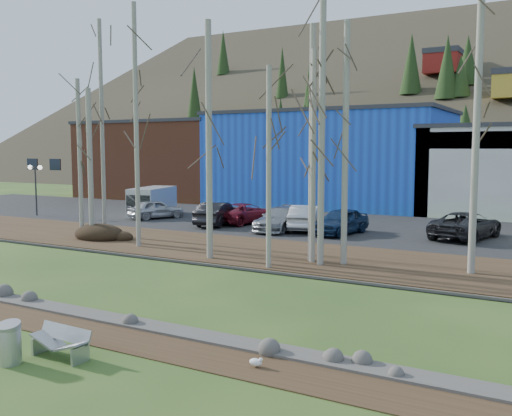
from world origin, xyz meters
The scene contains 33 objects.
dirt_strip centered at (0.00, 2.10, 0.01)m, with size 80.00×1.80×0.03m, color #382616.
near_bank_rocks centered at (0.00, 3.10, 0.00)m, with size 80.00×0.80×0.50m, color #47423D, non-canonical shape.
river centered at (0.00, 7.20, 0.00)m, with size 80.00×8.00×0.90m, color black, non-canonical shape.
far_bank_rocks centered at (0.00, 11.30, 0.00)m, with size 80.00×0.80×0.46m, color #47423D, non-canonical shape.
far_bank centered at (0.00, 14.50, 0.07)m, with size 80.00×7.00×0.15m, color #382616.
parking_lot centered at (0.00, 25.00, 0.07)m, with size 80.00×14.00×0.14m, color black.
building_brick centered at (-24.00, 39.00, 3.91)m, with size 16.32×12.24×7.80m.
building_blue centered at (-6.00, 39.00, 4.16)m, with size 20.40×12.24×8.30m.
hillside centered at (0.00, 84.00, 17.50)m, with size 160.00×72.00×35.00m, color #2D291C, non-canonical shape.
bench_damaged centered at (2.66, 0.31, 0.37)m, with size 1.67×0.61×0.73m.
litter_bin centered at (1.95, -0.58, 0.45)m, with size 0.52×0.52×0.90m, color #A8ABAD.
seagull centered at (7.06, 1.97, 0.15)m, with size 0.38×0.17×0.27m.
dirt_mound centered at (-9.19, 13.59, 0.44)m, with size 3.01×2.12×0.59m, color black.
birch_0 centered at (-10.26, 13.39, 4.44)m, with size 0.23×0.23×8.58m.
birch_1 centered at (-9.70, 14.56, 6.08)m, with size 0.22×0.22×11.85m.
birch_2 centered at (-9.43, 13.32, 4.16)m, with size 0.28×0.28×8.03m.
birch_3 centered at (-5.67, 12.73, 6.07)m, with size 0.23×0.23×11.85m.
birch_4 centered at (-0.83, 11.88, 5.32)m, with size 0.28×0.28×10.34m.
birch_5 centered at (3.52, 13.27, 4.62)m, with size 0.24×0.24×8.94m.
birch_6 centered at (2.42, 11.33, 4.21)m, with size 0.21×0.21×8.13m.
birch_7 centered at (4.86, 13.49, 5.17)m, with size 0.26×0.26×10.03m.
birch_8 centered at (4.04, 12.91, 5.54)m, with size 0.28×0.28×10.77m.
birch_9 centered at (9.83, 14.24, 6.10)m, with size 0.28×0.28×11.90m.
birch_10 centered at (3.35, 13.49, 5.17)m, with size 0.26×0.26×10.03m.
street_lamp centered at (-21.18, 19.47, 3.03)m, with size 1.41×0.35×3.68m.
car_0 centered at (-12.29, 22.20, 0.80)m, with size 1.57×3.90×1.33m, color #B9B9BB.
car_1 centered at (-6.65, 21.44, 0.88)m, with size 1.56×4.47×1.47m, color black.
car_2 centered at (-5.55, 23.08, 0.80)m, with size 2.20×4.76×1.32m, color maroon.
car_3 centered at (-2.03, 21.21, 0.83)m, with size 1.93×4.75×1.38m, color gray.
car_4 centered at (1.66, 21.50, 0.88)m, with size 1.75×4.34×1.48m, color #152B4D.
car_5 centered at (-0.77, 22.13, 0.89)m, with size 1.60×4.58×1.51m, color #B9B9BC.
car_6 centered at (8.19, 23.30, 0.87)m, with size 2.41×5.23×1.45m, color #262628.
van_grey centered at (-13.89, 23.66, 1.15)m, with size 3.00×4.95×2.02m.
Camera 1 is at (13.17, -8.96, 4.96)m, focal length 40.00 mm.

